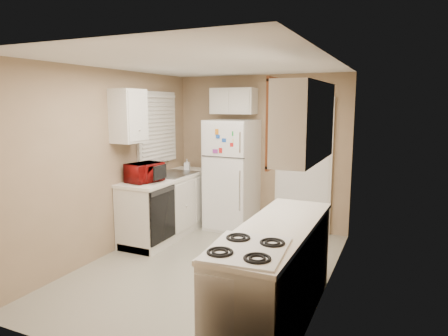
% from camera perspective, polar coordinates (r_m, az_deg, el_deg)
% --- Properties ---
extents(floor, '(3.80, 3.80, 0.00)m').
position_cam_1_polar(floor, '(4.97, -2.46, -14.08)').
color(floor, '#ACA897').
rests_on(floor, ground).
extents(ceiling, '(3.80, 3.80, 0.00)m').
position_cam_1_polar(ceiling, '(4.58, -2.67, 14.68)').
color(ceiling, white).
rests_on(ceiling, floor).
extents(wall_left, '(3.80, 3.80, 0.00)m').
position_cam_1_polar(wall_left, '(5.40, -15.93, 0.73)').
color(wall_left, '#9C8264').
rests_on(wall_left, floor).
extents(wall_right, '(3.80, 3.80, 0.00)m').
position_cam_1_polar(wall_right, '(4.19, 14.78, -1.58)').
color(wall_right, '#9C8264').
rests_on(wall_right, floor).
extents(wall_back, '(2.80, 2.80, 0.00)m').
position_cam_1_polar(wall_back, '(6.36, 5.22, 2.28)').
color(wall_back, '#9C8264').
rests_on(wall_back, floor).
extents(wall_front, '(2.80, 2.80, 0.00)m').
position_cam_1_polar(wall_front, '(3.09, -18.79, -5.57)').
color(wall_front, '#9C8264').
rests_on(wall_front, floor).
extents(left_counter, '(0.60, 1.80, 0.90)m').
position_cam_1_polar(left_counter, '(6.08, -7.94, -5.28)').
color(left_counter, silver).
rests_on(left_counter, floor).
extents(dishwasher, '(0.03, 0.58, 0.72)m').
position_cam_1_polar(dishwasher, '(5.43, -8.74, -6.63)').
color(dishwasher, black).
rests_on(dishwasher, floor).
extents(sink, '(0.54, 0.74, 0.16)m').
position_cam_1_polar(sink, '(6.12, -7.28, -1.25)').
color(sink, gray).
rests_on(sink, left_counter).
extents(microwave, '(0.51, 0.35, 0.31)m').
position_cam_1_polar(microwave, '(5.55, -11.29, -0.43)').
color(microwave, maroon).
rests_on(microwave, left_counter).
extents(soap_bottle, '(0.10, 0.10, 0.18)m').
position_cam_1_polar(soap_bottle, '(6.44, -5.31, 0.57)').
color(soap_bottle, white).
rests_on(soap_bottle, left_counter).
extents(window_blinds, '(0.10, 0.98, 1.08)m').
position_cam_1_polar(window_blinds, '(6.17, -9.48, 5.71)').
color(window_blinds, silver).
rests_on(window_blinds, wall_left).
extents(upper_cabinet_left, '(0.30, 0.45, 0.70)m').
position_cam_1_polar(upper_cabinet_left, '(5.42, -13.48, 7.24)').
color(upper_cabinet_left, silver).
rests_on(upper_cabinet_left, wall_left).
extents(refrigerator, '(0.74, 0.72, 1.71)m').
position_cam_1_polar(refrigerator, '(6.25, 1.16, -0.98)').
color(refrigerator, white).
rests_on(refrigerator, floor).
extents(cabinet_over_fridge, '(0.70, 0.30, 0.40)m').
position_cam_1_polar(cabinet_over_fridge, '(6.32, 1.40, 9.54)').
color(cabinet_over_fridge, silver).
rests_on(cabinet_over_fridge, wall_back).
extents(interior_door, '(0.86, 0.06, 2.08)m').
position_cam_1_polar(interior_door, '(6.15, 11.24, 0.22)').
color(interior_door, white).
rests_on(interior_door, floor).
extents(right_counter, '(0.60, 2.00, 0.90)m').
position_cam_1_polar(right_counter, '(3.73, 7.42, -14.81)').
color(right_counter, silver).
rests_on(right_counter, floor).
extents(stove, '(0.61, 0.72, 0.83)m').
position_cam_1_polar(stove, '(3.20, 3.22, -19.79)').
color(stove, white).
rests_on(stove, floor).
extents(upper_cabinet_right, '(0.30, 1.20, 0.70)m').
position_cam_1_polar(upper_cabinet_right, '(3.66, 11.50, 6.48)').
color(upper_cabinet_right, silver).
rests_on(upper_cabinet_right, wall_right).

